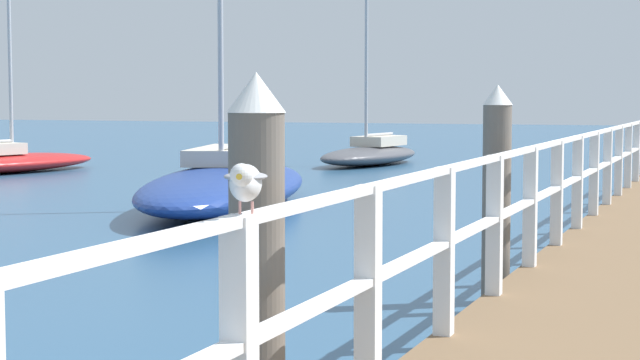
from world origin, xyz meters
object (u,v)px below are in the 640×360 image
(seagull_foreground, at_px, (246,181))
(boat_1, at_px, (227,183))
(boat_6, at_px, (371,153))
(dock_piling_near, at_px, (257,288))
(boat_2, at_px, (1,161))
(dock_piling_far, at_px, (496,194))

(seagull_foreground, xyz_separation_m, boat_1, (-7.01, 13.83, -1.25))
(boat_1, relative_size, boat_6, 1.65)
(dock_piling_near, relative_size, boat_6, 0.34)
(boat_1, distance_m, boat_2, 11.33)
(dock_piling_far, xyz_separation_m, boat_6, (-8.15, 20.06, -0.74))
(boat_1, height_order, boat_2, boat_1)
(boat_1, xyz_separation_m, boat_2, (-9.72, 5.83, -0.12))
(boat_1, bearing_deg, dock_piling_far, 116.83)
(dock_piling_near, bearing_deg, boat_6, 107.62)
(boat_2, bearing_deg, boat_6, 52.12)
(dock_piling_far, bearing_deg, dock_piling_near, -90.00)
(dock_piling_near, relative_size, dock_piling_far, 1.00)
(dock_piling_near, height_order, boat_6, boat_6)
(dock_piling_far, height_order, boat_6, boat_6)
(boat_1, bearing_deg, dock_piling_near, 101.80)
(seagull_foreground, height_order, boat_2, boat_2)
(dock_piling_near, distance_m, boat_2, 24.87)
(boat_6, bearing_deg, seagull_foreground, 114.31)
(seagull_foreground, distance_m, boat_1, 15.55)
(boat_6, bearing_deg, dock_piling_near, 114.13)
(dock_piling_far, distance_m, boat_1, 9.88)
(boat_1, bearing_deg, seagull_foreground, 101.50)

